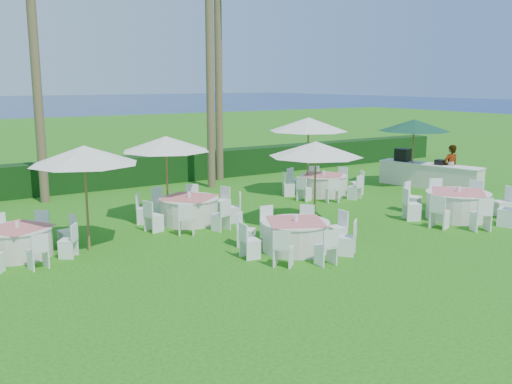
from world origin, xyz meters
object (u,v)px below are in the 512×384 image
Objects in this scene: umbrella_a at (84,155)px; banquet_table_b at (296,235)px; banquet_table_c at (458,204)px; banquet_table_f at (323,184)px; buffet_table at (429,175)px; umbrella_c at (166,144)px; umbrella_b at (316,149)px; banquet_table_d at (18,241)px; umbrella_d at (308,124)px; staff_person at (450,167)px; umbrella_green at (414,125)px; banquet_table_e at (189,209)px.

banquet_table_b is at bearing -32.85° from umbrella_a.
banquet_table_c is 5.33m from banquet_table_f.
banquet_table_c is 0.79× the size of buffet_table.
umbrella_c is (-7.68, 4.72, 1.92)m from banquet_table_c.
umbrella_c is (-6.56, -0.49, 1.96)m from banquet_table_f.
umbrella_b reaches higher than banquet_table_f.
umbrella_b is at bearing -132.32° from banquet_table_f.
umbrella_d is at bearing 12.10° from banquet_table_d.
umbrella_b is at bearing -42.82° from umbrella_c.
staff_person is at bearing -20.17° from banquet_table_f.
banquet_table_d is 1.07× the size of umbrella_c.
banquet_table_c is 11.24m from umbrella_a.
buffet_table is at bearing -15.40° from umbrella_d.
umbrella_green reaches higher than umbrella_a.
umbrella_a is at bearing -163.39° from umbrella_d.
staff_person is (5.45, -2.15, -1.77)m from umbrella_d.
banquet_table_e reaches higher than banquet_table_f.
umbrella_d reaches higher than umbrella_a.
banquet_table_f is 1.06× the size of umbrella_green.
banquet_table_f is (6.16, 1.16, -0.01)m from banquet_table_e.
banquet_table_e is (5.03, 0.80, 0.03)m from banquet_table_d.
banquet_table_e is at bearing 103.64° from banquet_table_b.
buffet_table is at bearing 3.23° from banquet_table_d.
umbrella_green reaches higher than banquet_table_f.
umbrella_c is at bearing 32.09° from umbrella_a.
banquet_table_b is 1.07× the size of umbrella_green.
banquet_table_c is at bearing -31.59° from umbrella_c.
banquet_table_e is 1.16× the size of umbrella_a.
umbrella_green is (9.40, 4.72, 2.08)m from banquet_table_b.
umbrella_green is at bearing -10.01° from umbrella_d.
umbrella_a reaches higher than banquet_table_e.
buffet_table is (5.09, -1.40, -2.14)m from umbrella_d.
umbrella_d is 4.79m from umbrella_green.
umbrella_green is (10.78, -0.02, 0.11)m from umbrella_c.
banquet_table_d is 11.36m from banquet_table_f.
umbrella_c reaches higher than banquet_table_c.
umbrella_green is at bearing -0.08° from umbrella_c.
staff_person is (11.52, -1.33, -1.48)m from umbrella_c.
banquet_table_d is at bearing 151.51° from banquet_table_b.
banquet_table_e is (-0.99, 4.06, 0.01)m from banquet_table_b.
umbrella_c is (4.63, 1.47, 1.99)m from banquet_table_d.
umbrella_b is 1.54× the size of staff_person.
banquet_table_e is 0.74× the size of buffet_table.
umbrella_green is at bearing 3.64° from banquet_table_e.
umbrella_d is 1.65× the size of staff_person.
umbrella_green is 2.08m from buffet_table.
umbrella_b reaches higher than banquet_table_d.
banquet_table_c is at bearing -14.82° from umbrella_a.
banquet_table_e is at bearing 140.56° from umbrella_b.
umbrella_a is 1.52× the size of staff_person.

